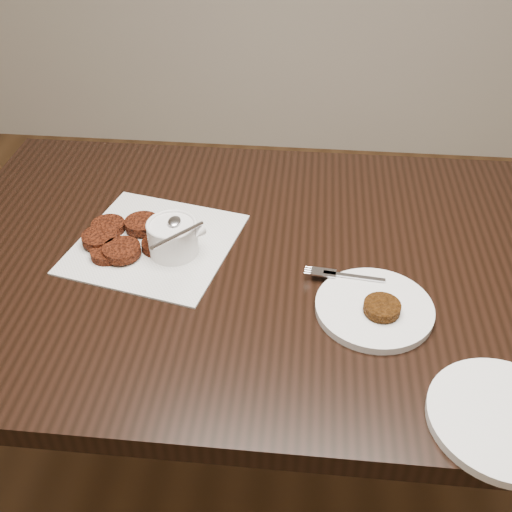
% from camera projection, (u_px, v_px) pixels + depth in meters
% --- Properties ---
extents(table, '(1.29, 0.83, 0.75)m').
position_uv_depth(table, '(269.00, 387.00, 1.35)').
color(table, black).
rests_on(table, floor).
extents(napkin, '(0.34, 0.34, 0.00)m').
position_uv_depth(napkin, '(155.00, 243.00, 1.15)').
color(napkin, white).
rests_on(napkin, table).
extents(sauce_ramekin, '(0.15, 0.15, 0.13)m').
position_uv_depth(sauce_ramekin, '(171.00, 223.00, 1.09)').
color(sauce_ramekin, white).
rests_on(sauce_ramekin, napkin).
extents(patty_cluster, '(0.25, 0.25, 0.02)m').
position_uv_depth(patty_cluster, '(121.00, 239.00, 1.14)').
color(patty_cluster, '#66220D').
rests_on(patty_cluster, napkin).
extents(plate_with_patty, '(0.22, 0.22, 0.03)m').
position_uv_depth(plate_with_patty, '(375.00, 305.00, 1.00)').
color(plate_with_patty, white).
rests_on(plate_with_patty, table).
extents(plate_empty, '(0.28, 0.28, 0.01)m').
position_uv_depth(plate_empty, '(503.00, 419.00, 0.83)').
color(plate_empty, white).
rests_on(plate_empty, table).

